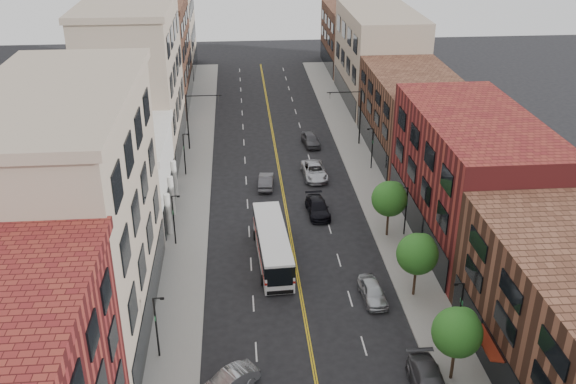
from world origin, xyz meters
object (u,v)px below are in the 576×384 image
object	(u,v)px
car_angle_b	(229,382)
car_parked_far	(373,291)
city_bus	(272,243)
car_lane_behind	(266,181)
car_lane_a	(318,208)
car_lane_c	(311,140)
car_parked_mid	(429,383)
car_lane_b	(314,171)

from	to	relation	value
car_angle_b	car_parked_far	distance (m)	15.14
city_bus	car_lane_behind	world-z (taller)	city_bus
city_bus	car_lane_behind	size ratio (longest dim) A/B	2.63
car_lane_behind	car_lane_a	distance (m)	8.58
city_bus	car_lane_c	world-z (taller)	city_bus
car_parked_mid	car_lane_behind	xyz separation A→B (m)	(-9.20, 33.20, -0.07)
car_angle_b	car_lane_behind	xyz separation A→B (m)	(4.17, 31.83, 0.02)
car_lane_a	car_lane_c	xyz separation A→B (m)	(1.48, 19.16, 0.05)
car_lane_b	car_lane_behind	bearing A→B (deg)	-162.06
car_angle_b	car_lane_behind	world-z (taller)	car_lane_behind
city_bus	car_angle_b	xyz separation A→B (m)	(-3.95, -16.31, -1.03)
car_angle_b	car_parked_far	xyz separation A→B (m)	(11.77, 9.53, 0.05)
car_angle_b	car_lane_b	size ratio (longest dim) A/B	0.76
car_parked_far	car_lane_behind	world-z (taller)	car_parked_far
car_lane_behind	car_parked_far	bearing A→B (deg)	113.75
car_parked_mid	car_lane_b	distance (m)	35.54
car_lane_a	car_parked_mid	bearing A→B (deg)	-84.03
car_angle_b	car_lane_c	xyz separation A→B (m)	(10.62, 44.00, 0.09)
car_lane_behind	car_lane_c	distance (m)	13.77
city_bus	car_lane_a	distance (m)	10.03
car_lane_behind	car_lane_c	bearing A→B (deg)	-113.00
car_lane_behind	car_lane_b	world-z (taller)	car_lane_b
car_lane_a	car_angle_b	bearing A→B (deg)	-113.39
car_angle_b	car_lane_c	world-z (taller)	car_lane_c
car_lane_c	car_lane_behind	bearing A→B (deg)	-123.70
car_angle_b	car_parked_far	size ratio (longest dim) A/B	0.97
car_parked_far	car_lane_behind	distance (m)	23.56
city_bus	car_angle_b	distance (m)	16.81
car_parked_mid	car_parked_far	distance (m)	11.02
car_parked_far	car_lane_b	xyz separation A→B (m)	(-1.86, 24.47, 0.04)
car_parked_far	car_parked_mid	bearing A→B (deg)	-85.68
car_parked_mid	car_angle_b	bearing A→B (deg)	174.68
car_angle_b	car_parked_far	world-z (taller)	car_parked_far
car_lane_a	car_lane_b	size ratio (longest dim) A/B	0.90
car_parked_mid	car_lane_a	bearing A→B (deg)	99.72
car_parked_far	car_lane_a	bearing A→B (deg)	95.71
car_lane_behind	car_lane_a	bearing A→B (deg)	130.35
car_lane_b	car_lane_c	world-z (taller)	car_lane_c
car_lane_behind	car_lane_a	size ratio (longest dim) A/B	0.87
city_bus	car_parked_mid	size ratio (longest dim) A/B	2.12
car_lane_c	car_parked_mid	bearing A→B (deg)	-92.31
city_bus	car_lane_c	bearing A→B (deg)	73.74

